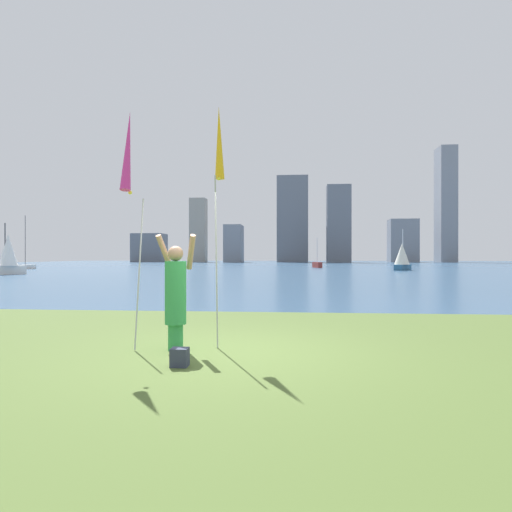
# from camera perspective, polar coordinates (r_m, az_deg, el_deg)

# --- Properties ---
(ground) EXTENTS (120.00, 138.00, 0.12)m
(ground) POSITION_cam_1_polar(r_m,az_deg,el_deg) (57.95, 3.96, -1.48)
(ground) COLOR #475B28
(person) EXTENTS (0.68, 0.50, 1.85)m
(person) POSITION_cam_1_polar(r_m,az_deg,el_deg) (7.28, -10.11, -4.64)
(person) COLOR green
(person) RESTS_ON ground
(kite_flag_left) EXTENTS (0.16, 0.90, 3.71)m
(kite_flag_left) POSITION_cam_1_polar(r_m,az_deg,el_deg) (7.25, -15.85, 12.05)
(kite_flag_left) COLOR #B2B2B7
(kite_flag_left) RESTS_ON ground
(kite_flag_right) EXTENTS (0.16, 0.53, 3.97)m
(kite_flag_right) POSITION_cam_1_polar(r_m,az_deg,el_deg) (7.68, -4.68, 13.35)
(kite_flag_right) COLOR #B2B2B7
(kite_flag_right) RESTS_ON ground
(bag) EXTENTS (0.23, 0.21, 0.25)m
(bag) POSITION_cam_1_polar(r_m,az_deg,el_deg) (6.34, -9.62, -12.50)
(bag) COLOR #33384C
(bag) RESTS_ON ground
(sailboat_1) EXTENTS (2.63, 2.73, 4.06)m
(sailboat_1) POSITION_cam_1_polar(r_m,az_deg,el_deg) (40.63, -28.91, 0.10)
(sailboat_1) COLOR white
(sailboat_1) RESTS_ON ground
(sailboat_2) EXTENTS (1.16, 2.49, 3.62)m
(sailboat_2) POSITION_cam_1_polar(r_m,az_deg,el_deg) (56.15, 7.73, -1.08)
(sailboat_2) COLOR maroon
(sailboat_2) RESTS_ON ground
(sailboat_4) EXTENTS (2.23, 1.07, 5.93)m
(sailboat_4) POSITION_cam_1_polar(r_m,az_deg,el_deg) (56.07, -27.13, -1.12)
(sailboat_4) COLOR white
(sailboat_4) RESTS_ON ground
(sailboat_5) EXTENTS (2.31, 3.02, 4.20)m
(sailboat_5) POSITION_cam_1_polar(r_m,az_deg,el_deg) (48.15, 17.98, -0.09)
(sailboat_5) COLOR #2D6084
(sailboat_5) RESTS_ON ground
(skyline_tower_0) EXTENTS (7.13, 6.00, 6.59)m
(skyline_tower_0) POSITION_cam_1_polar(r_m,az_deg,el_deg) (108.45, -13.32, 1.01)
(skyline_tower_0) COLOR slate
(skyline_tower_0) RESTS_ON ground
(skyline_tower_1) EXTENTS (3.65, 3.43, 14.70)m
(skyline_tower_1) POSITION_cam_1_polar(r_m,az_deg,el_deg) (105.41, -7.29, 3.25)
(skyline_tower_1) COLOR gray
(skyline_tower_1) RESTS_ON ground
(skyline_tower_2) EXTENTS (3.78, 6.76, 8.23)m
(skyline_tower_2) POSITION_cam_1_polar(r_m,az_deg,el_deg) (100.48, -2.82, 1.56)
(skyline_tower_2) COLOR gray
(skyline_tower_2) RESTS_ON ground
(skyline_tower_3) EXTENTS (6.98, 7.10, 19.45)m
(skyline_tower_3) POSITION_cam_1_polar(r_m,az_deg,el_deg) (104.43, 4.63, 4.58)
(skyline_tower_3) COLOR slate
(skyline_tower_3) RESTS_ON ground
(skyline_tower_4) EXTENTS (5.10, 3.73, 16.73)m
(skyline_tower_4) POSITION_cam_1_polar(r_m,az_deg,el_deg) (99.56, 10.39, 4.02)
(skyline_tower_4) COLOR slate
(skyline_tower_4) RESTS_ON ground
(skyline_tower_5) EXTENTS (6.15, 4.47, 9.56)m
(skyline_tower_5) POSITION_cam_1_polar(r_m,az_deg,el_deg) (105.74, 18.07, 1.84)
(skyline_tower_5) COLOR gray
(skyline_tower_5) RESTS_ON ground
(skyline_tower_6) EXTENTS (3.57, 5.35, 25.56)m
(skyline_tower_6) POSITION_cam_1_polar(r_m,az_deg,el_deg) (109.37, 22.84, 5.98)
(skyline_tower_6) COLOR gray
(skyline_tower_6) RESTS_ON ground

